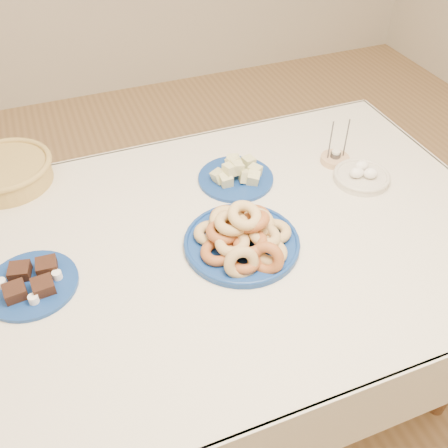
# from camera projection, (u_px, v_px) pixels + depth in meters

# --- Properties ---
(ground) EXTENTS (5.00, 5.00, 0.00)m
(ground) POSITION_uv_depth(u_px,v_px,m) (219.00, 379.00, 1.93)
(ground) COLOR #997148
(ground) RESTS_ON ground
(dining_table) EXTENTS (1.71, 1.11, 0.75)m
(dining_table) POSITION_uv_depth(u_px,v_px,m) (218.00, 264.00, 1.50)
(dining_table) COLOR brown
(dining_table) RESTS_ON ground
(donut_platter) EXTENTS (0.40, 0.40, 0.15)m
(donut_platter) POSITION_uv_depth(u_px,v_px,m) (243.00, 237.00, 1.38)
(donut_platter) COLOR navy
(donut_platter) RESTS_ON dining_table
(melon_plate) EXTENTS (0.27, 0.27, 0.09)m
(melon_plate) POSITION_uv_depth(u_px,v_px,m) (236.00, 174.00, 1.62)
(melon_plate) COLOR navy
(melon_plate) RESTS_ON dining_table
(brownie_plate) EXTENTS (0.25, 0.25, 0.04)m
(brownie_plate) POSITION_uv_depth(u_px,v_px,m) (31.00, 283.00, 1.29)
(brownie_plate) COLOR navy
(brownie_plate) RESTS_ON dining_table
(wicker_basket) EXTENTS (0.39, 0.39, 0.08)m
(wicker_basket) POSITION_uv_depth(u_px,v_px,m) (5.00, 171.00, 1.60)
(wicker_basket) COLOR olive
(wicker_basket) RESTS_ON dining_table
(candle_holder) EXTENTS (0.11, 0.11, 0.16)m
(candle_holder) POSITION_uv_depth(u_px,v_px,m) (335.00, 158.00, 1.70)
(candle_holder) COLOR tan
(candle_holder) RESTS_ON dining_table
(egg_bowl) EXTENTS (0.22, 0.22, 0.06)m
(egg_bowl) POSITION_uv_depth(u_px,v_px,m) (362.00, 176.00, 1.62)
(egg_bowl) COLOR beige
(egg_bowl) RESTS_ON dining_table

